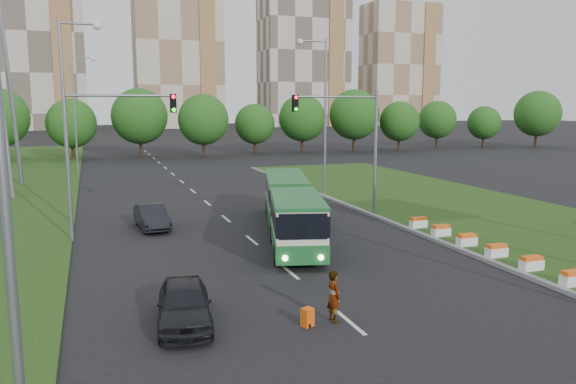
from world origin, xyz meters
name	(u,v)px	position (x,y,z in m)	size (l,w,h in m)	color
ground	(353,265)	(0.00, 0.00, 0.00)	(360.00, 360.00, 0.00)	black
grass_median	(478,213)	(13.00, 8.00, 0.07)	(14.00, 60.00, 0.15)	#214413
median_kerb	(384,220)	(6.05, 8.00, 0.09)	(0.30, 60.00, 0.18)	gray
lane_markings	(202,199)	(-3.00, 20.00, 0.00)	(0.20, 100.00, 0.01)	silver
flower_planters	(497,250)	(6.70, -1.40, 0.45)	(1.10, 13.70, 0.60)	white
traffic_mast_median	(353,133)	(4.78, 10.00, 5.35)	(5.76, 0.32, 8.00)	gray
traffic_mast_left	(99,139)	(-10.38, 9.00, 5.35)	(5.76, 0.32, 8.00)	gray
street_lamps	(232,124)	(-3.00, 10.00, 6.00)	(36.00, 60.00, 12.00)	gray
tree_line	(246,123)	(10.00, 55.00, 4.50)	(120.00, 8.00, 9.00)	#1E5216
apartment_tower_cwest	(29,34)	(-25.00, 150.00, 26.00)	(28.00, 15.00, 52.00)	beige
apartment_tower_ceast	(177,43)	(15.00, 150.00, 25.00)	(25.00, 15.00, 50.00)	beige
apartment_tower_east	(303,52)	(55.00, 150.00, 23.50)	(27.00, 15.00, 47.00)	beige
midrise_east	(399,66)	(90.00, 150.00, 20.00)	(24.00, 14.00, 40.00)	beige
articulated_bus	(287,207)	(-0.74, 6.83, 1.50)	(2.32, 14.91, 2.45)	silver
car_left_near	(184,304)	(-8.21, -4.36, 0.72)	(1.71, 4.25, 1.45)	black
car_left_far	(152,217)	(-7.69, 10.68, 0.70)	(1.48, 4.25, 1.40)	black
pedestrian	(334,296)	(-3.48, -5.71, 0.87)	(0.64, 0.42, 1.74)	gray
shopping_trolley	(308,317)	(-4.45, -5.82, 0.30)	(0.36, 0.38, 0.61)	#EF560C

